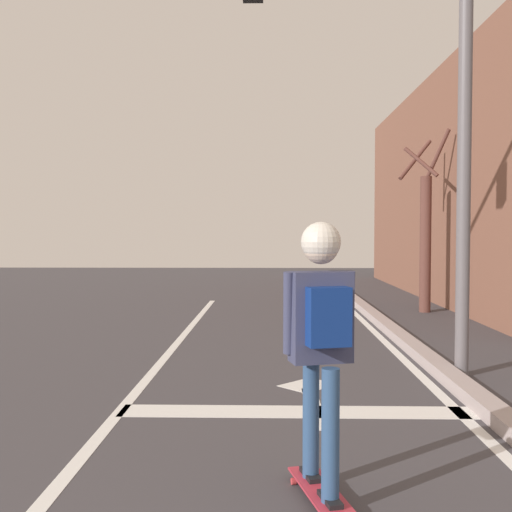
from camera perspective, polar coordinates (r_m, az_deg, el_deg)
The scene contains 9 objects.
lane_line_center at distance 5.48m, azimuth -14.41°, elevation -15.94°, with size 0.12×20.00×0.01m, color silver.
lane_line_curbside at distance 5.59m, azimuth 20.77°, elevation -15.65°, with size 0.12×20.00×0.01m, color silver.
stop_bar at distance 5.95m, azimuth 3.87°, elevation -14.38°, with size 3.37×0.40×0.01m, color silver.
lane_arrow_stem at distance 6.11m, azimuth 5.43°, elevation -13.94°, with size 0.16×1.40×0.01m, color silver.
lane_arrow_head at distance 6.93m, azimuth 4.91°, elevation -11.99°, with size 0.56×0.44×0.01m, color silver.
skateboard at distance 4.16m, azimuth 6.02°, elevation -21.06°, with size 0.39×0.80×0.07m.
skater at distance 3.84m, azimuth 6.17°, elevation -6.01°, with size 0.46×0.63×1.70m.
traffic_signal_mast at distance 7.58m, azimuth 10.70°, elevation 17.99°, with size 5.04×0.34×5.59m.
roadside_tree at distance 13.41m, azimuth 15.62°, elevation 2.06°, with size 1.10×1.07×3.89m.
Camera 1 is at (1.26, 0.99, 1.71)m, focal length 42.56 mm.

